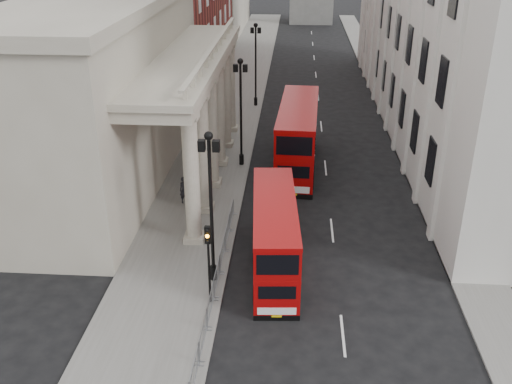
% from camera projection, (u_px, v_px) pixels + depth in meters
% --- Properties ---
extents(ground, '(260.00, 260.00, 0.00)m').
position_uv_depth(ground, '(215.00, 329.00, 26.89)').
color(ground, black).
rests_on(ground, ground).
extents(sidewalk_west, '(6.00, 140.00, 0.12)m').
position_uv_depth(sidewalk_west, '(226.00, 124.00, 54.08)').
color(sidewalk_west, slate).
rests_on(sidewalk_west, ground).
extents(sidewalk_east, '(3.00, 140.00, 0.12)m').
position_uv_depth(sidewalk_east, '(402.00, 127.00, 53.04)').
color(sidewalk_east, slate).
rests_on(sidewalk_east, ground).
extents(kerb, '(0.20, 140.00, 0.14)m').
position_uv_depth(kerb, '(257.00, 124.00, 53.89)').
color(kerb, slate).
rests_on(kerb, ground).
extents(portico_building, '(9.00, 28.00, 12.00)m').
position_uv_depth(portico_building, '(102.00, 96.00, 41.19)').
color(portico_building, '#9E9684').
rests_on(portico_building, ground).
extents(lamp_post_south, '(1.05, 0.44, 8.32)m').
position_uv_depth(lamp_post_south, '(211.00, 198.00, 28.42)').
color(lamp_post_south, black).
rests_on(lamp_post_south, sidewalk_west).
extents(lamp_post_mid, '(1.05, 0.44, 8.32)m').
position_uv_depth(lamp_post_mid, '(241.00, 105.00, 42.84)').
color(lamp_post_mid, black).
rests_on(lamp_post_mid, sidewalk_west).
extents(lamp_post_north, '(1.05, 0.44, 8.32)m').
position_uv_depth(lamp_post_north, '(256.00, 59.00, 57.25)').
color(lamp_post_north, black).
rests_on(lamp_post_north, sidewalk_west).
extents(traffic_light, '(0.28, 0.33, 4.30)m').
position_uv_depth(traffic_light, '(208.00, 251.00, 27.37)').
color(traffic_light, black).
rests_on(traffic_light, sidewalk_west).
extents(crowd_barriers, '(0.50, 18.75, 1.10)m').
position_uv_depth(crowd_barriers, '(214.00, 290.00, 28.63)').
color(crowd_barriers, gray).
rests_on(crowd_barriers, sidewalk_west).
extents(bus_near, '(2.90, 9.52, 4.05)m').
position_uv_depth(bus_near, '(274.00, 235.00, 30.76)').
color(bus_near, '#970607').
rests_on(bus_near, ground).
extents(bus_far, '(3.30, 11.65, 4.98)m').
position_uv_depth(bus_far, '(298.00, 136.00, 43.57)').
color(bus_far, '#990707').
rests_on(bus_far, ground).
extents(pedestrian_a, '(0.81, 0.70, 1.87)m').
position_uv_depth(pedestrian_a, '(184.00, 190.00, 38.37)').
color(pedestrian_a, black).
rests_on(pedestrian_a, sidewalk_west).
extents(pedestrian_b, '(0.87, 0.72, 1.62)m').
position_uv_depth(pedestrian_b, '(207.00, 156.00, 44.35)').
color(pedestrian_b, '#292221').
rests_on(pedestrian_b, sidewalk_west).
extents(pedestrian_c, '(1.01, 0.82, 1.79)m').
position_uv_depth(pedestrian_c, '(211.00, 157.00, 43.89)').
color(pedestrian_c, black).
rests_on(pedestrian_c, sidewalk_west).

